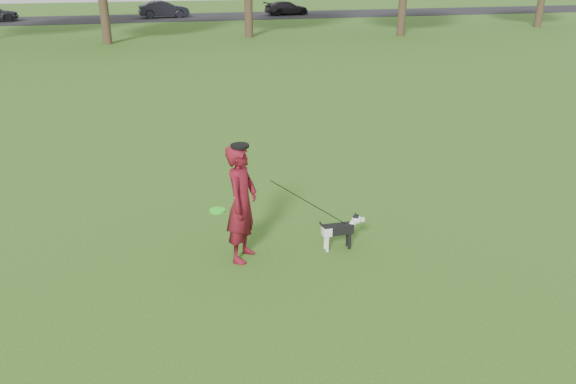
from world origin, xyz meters
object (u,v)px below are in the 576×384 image
object	(u,v)px
car_right	(287,8)
man	(242,204)
dog	(341,228)
car_mid	(164,9)

from	to	relation	value
car_right	man	bearing A→B (deg)	154.09
man	dog	xyz separation A→B (m)	(1.55, -0.07, -0.55)
man	car_right	bearing A→B (deg)	16.14
man	dog	size ratio (longest dim) A/B	2.37
dog	car_mid	xyz separation A→B (m)	(-0.97, 39.82, 0.30)
car_right	car_mid	bearing A→B (deg)	78.97
man	car_right	world-z (taller)	man
car_mid	car_right	xyz separation A→B (m)	(9.98, 0.00, -0.10)
man	car_right	xyz separation A→B (m)	(10.56, 39.74, -0.35)
dog	car_right	distance (m)	40.82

